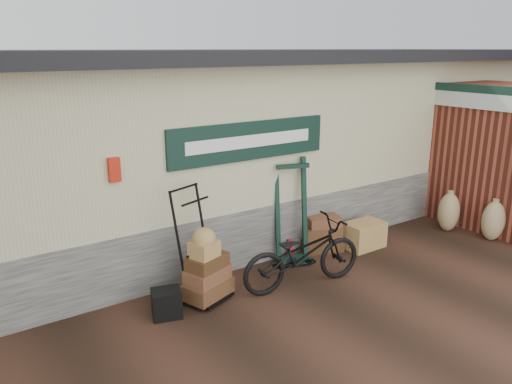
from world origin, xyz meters
TOP-DOWN VIEW (x-y plane):
  - ground at (0.00, 0.00)m, footprint 80.00×80.00m
  - station_building at (-0.01, 2.74)m, footprint 14.40×4.10m
  - brick_outbuilding at (4.70, 1.19)m, footprint 1.71×4.51m
  - porter_trolley at (-1.42, 0.55)m, footprint 0.92×0.81m
  - green_barrow at (0.39, 0.84)m, footprint 0.71×0.65m
  - suitcase_stack at (1.02, 0.85)m, footprint 0.77×0.62m
  - wicker_hamper at (1.69, 0.53)m, footprint 0.68×0.45m
  - black_trunk at (-1.99, 0.33)m, footprint 0.42×0.39m
  - bicycle at (-0.07, 0.02)m, footprint 0.89×1.91m
  - burlap_sack_left at (3.55, 0.23)m, footprint 0.56×0.52m
  - burlap_sack_right at (3.78, -0.50)m, footprint 0.44×0.37m

SIDE VIEW (x-z plane):
  - ground at x=0.00m, z-range 0.00..0.00m
  - black_trunk at x=-1.99m, z-range 0.00..0.35m
  - wicker_hamper at x=1.69m, z-range 0.00..0.44m
  - suitcase_stack at x=1.02m, z-range 0.00..0.59m
  - burlap_sack_right at x=3.78m, z-range 0.00..0.70m
  - burlap_sack_left at x=3.55m, z-range 0.00..0.71m
  - bicycle at x=-0.07m, z-range 0.00..1.07m
  - porter_trolley at x=-1.42m, z-range 0.00..1.54m
  - green_barrow at x=0.39m, z-range 0.00..1.61m
  - brick_outbuilding at x=4.70m, z-range -0.01..2.61m
  - station_building at x=-0.01m, z-range 0.01..3.21m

